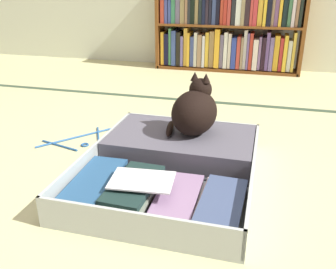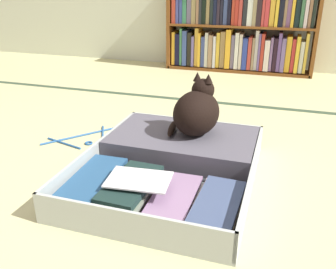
{
  "view_description": "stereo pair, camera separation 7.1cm",
  "coord_description": "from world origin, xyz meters",
  "px_view_note": "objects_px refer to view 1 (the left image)",
  "views": [
    {
      "loc": [
        0.29,
        -1.19,
        0.8
      ],
      "look_at": [
        -0.07,
        0.19,
        0.19
      ],
      "focal_mm": 39.4,
      "sensor_mm": 36.0,
      "label": 1
    },
    {
      "loc": [
        0.36,
        -1.17,
        0.8
      ],
      "look_at": [
        -0.07,
        0.19,
        0.19
      ],
      "focal_mm": 39.4,
      "sensor_mm": 36.0,
      "label": 2
    }
  ],
  "objects_px": {
    "bookshelf": "(228,27)",
    "clothes_hanger": "(79,140)",
    "open_suitcase": "(172,162)",
    "black_cat": "(195,111)"
  },
  "relations": [
    {
      "from": "bookshelf",
      "to": "clothes_hanger",
      "type": "distance_m",
      "value": 1.97
    },
    {
      "from": "open_suitcase",
      "to": "black_cat",
      "type": "bearing_deg",
      "value": 72.12
    },
    {
      "from": "black_cat",
      "to": "clothes_hanger",
      "type": "xyz_separation_m",
      "value": [
        -0.63,
        0.02,
        -0.23
      ]
    },
    {
      "from": "bookshelf",
      "to": "clothes_hanger",
      "type": "xyz_separation_m",
      "value": [
        -0.56,
        -1.85,
        -0.38
      ]
    },
    {
      "from": "bookshelf",
      "to": "black_cat",
      "type": "bearing_deg",
      "value": -88.08
    },
    {
      "from": "black_cat",
      "to": "clothes_hanger",
      "type": "distance_m",
      "value": 0.67
    },
    {
      "from": "open_suitcase",
      "to": "black_cat",
      "type": "relative_size",
      "value": 2.94
    },
    {
      "from": "open_suitcase",
      "to": "black_cat",
      "type": "xyz_separation_m",
      "value": [
        0.06,
        0.19,
        0.18
      ]
    },
    {
      "from": "bookshelf",
      "to": "clothes_hanger",
      "type": "relative_size",
      "value": 3.83
    },
    {
      "from": "black_cat",
      "to": "open_suitcase",
      "type": "bearing_deg",
      "value": -107.88
    }
  ]
}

